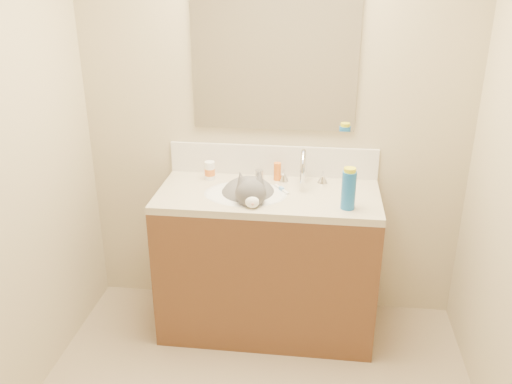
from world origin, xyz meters
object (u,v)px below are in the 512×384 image
(amber_bottle, at_px, (277,171))
(spray_can, at_px, (349,190))
(cat, at_px, (249,197))
(vanity_cabinet, at_px, (267,265))
(pill_bottle, at_px, (210,170))
(silver_jar, at_px, (259,175))
(faucet, at_px, (303,170))
(basin, at_px, (245,205))

(amber_bottle, xyz_separation_m, spray_can, (0.39, -0.35, 0.05))
(cat, bearing_deg, spray_can, -27.15)
(spray_can, bearing_deg, vanity_cabinet, 159.62)
(pill_bottle, distance_m, amber_bottle, 0.39)
(amber_bottle, bearing_deg, spray_can, -41.84)
(silver_jar, height_order, spray_can, spray_can)
(vanity_cabinet, bearing_deg, cat, -165.25)
(cat, xyz_separation_m, amber_bottle, (0.13, 0.22, 0.08))
(faucet, bearing_deg, pill_bottle, 178.18)
(vanity_cabinet, bearing_deg, spray_can, -20.38)
(silver_jar, bearing_deg, cat, -98.24)
(vanity_cabinet, height_order, cat, cat)
(pill_bottle, bearing_deg, basin, -38.52)
(silver_jar, height_order, amber_bottle, amber_bottle)
(vanity_cabinet, xyz_separation_m, spray_can, (0.42, -0.16, 0.55))
(cat, height_order, spray_can, spray_can)
(faucet, height_order, silver_jar, faucet)
(pill_bottle, height_order, spray_can, spray_can)
(basin, relative_size, faucet, 1.61)
(silver_jar, bearing_deg, faucet, -10.76)
(faucet, relative_size, amber_bottle, 2.74)
(vanity_cabinet, relative_size, faucet, 4.29)
(pill_bottle, height_order, amber_bottle, pill_bottle)
(pill_bottle, bearing_deg, silver_jar, 6.27)
(vanity_cabinet, bearing_deg, faucet, 37.29)
(vanity_cabinet, bearing_deg, amber_bottle, 80.25)
(cat, bearing_deg, amber_bottle, 45.02)
(vanity_cabinet, distance_m, spray_can, 0.71)
(pill_bottle, relative_size, silver_jar, 1.90)
(faucet, distance_m, cat, 0.34)
(vanity_cabinet, height_order, basin, basin)
(cat, relative_size, amber_bottle, 4.47)
(cat, relative_size, silver_jar, 8.21)
(vanity_cabinet, xyz_separation_m, basin, (-0.12, -0.03, 0.38))
(faucet, distance_m, amber_bottle, 0.16)
(faucet, xyz_separation_m, silver_jar, (-0.25, 0.05, -0.06))
(faucet, bearing_deg, spray_can, -50.83)
(basin, relative_size, cat, 0.98)
(cat, xyz_separation_m, spray_can, (0.52, -0.13, 0.12))
(basin, relative_size, amber_bottle, 4.40)
(vanity_cabinet, bearing_deg, basin, -165.96)
(cat, bearing_deg, vanity_cabinet, 1.51)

